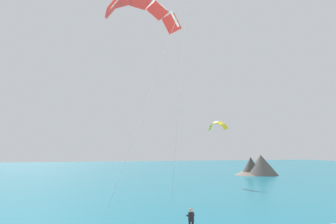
# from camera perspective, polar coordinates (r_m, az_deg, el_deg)

# --- Properties ---
(sea) EXTENTS (200.00, 120.00, 0.20)m
(sea) POSITION_cam_1_polar(r_m,az_deg,el_deg) (78.41, -9.76, -10.30)
(sea) COLOR #146075
(sea) RESTS_ON ground
(kitesurfer) EXTENTS (0.55, 0.55, 1.69)m
(kitesurfer) POSITION_cam_1_polar(r_m,az_deg,el_deg) (22.18, 4.06, -18.34)
(kitesurfer) COLOR black
(kitesurfer) RESTS_ON ground
(kite_primary) EXTENTS (6.92, 7.10, 17.36)m
(kite_primary) POSITION_cam_1_polar(r_m,az_deg,el_deg) (29.32, -4.48, 17.56)
(kite_primary) COLOR red
(kite_distant) EXTENTS (1.98, 3.64, 1.40)m
(kite_distant) POSITION_cam_1_polar(r_m,az_deg,el_deg) (50.31, 8.53, -2.24)
(kite_distant) COLOR yellow
(headland_right) EXTENTS (9.01, 8.47, 4.27)m
(headland_right) POSITION_cam_1_polar(r_m,az_deg,el_deg) (69.39, 15.27, -9.30)
(headland_right) COLOR #47423D
(headland_right) RESTS_ON ground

